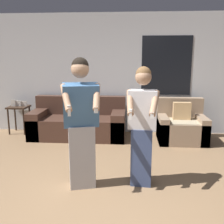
% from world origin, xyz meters
% --- Properties ---
extents(ground_plane, '(14.00, 14.00, 0.00)m').
position_xyz_m(ground_plane, '(0.00, 0.00, 0.00)').
color(ground_plane, '#846647').
extents(wall_back, '(6.04, 0.07, 2.70)m').
position_xyz_m(wall_back, '(0.02, 3.33, 1.35)').
color(wall_back, silver).
rests_on(wall_back, ground_plane).
extents(couch, '(2.05, 0.90, 0.87)m').
position_xyz_m(couch, '(-0.79, 2.84, 0.30)').
color(couch, '#472D23').
rests_on(couch, ground_plane).
extents(armchair, '(0.97, 0.83, 0.88)m').
position_xyz_m(armchair, '(1.42, 2.71, 0.31)').
color(armchair, '#937A60').
rests_on(armchair, ground_plane).
extents(side_table, '(0.44, 0.43, 0.78)m').
position_xyz_m(side_table, '(-2.23, 3.05, 0.53)').
color(side_table, '#332319').
rests_on(side_table, ground_plane).
extents(person_left, '(0.53, 0.57, 1.74)m').
position_xyz_m(person_left, '(-0.29, 0.58, 0.88)').
color(person_left, '#B2B2B7').
rests_on(person_left, ground_plane).
extents(person_right, '(0.44, 0.48, 1.62)m').
position_xyz_m(person_right, '(0.51, 0.71, 0.83)').
color(person_right, '#384770').
rests_on(person_right, ground_plane).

